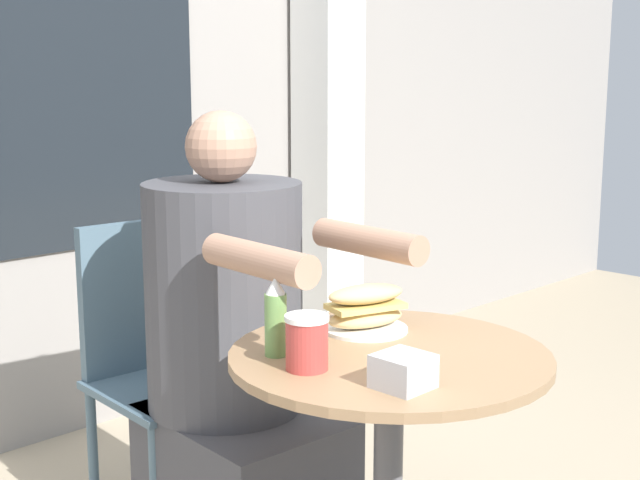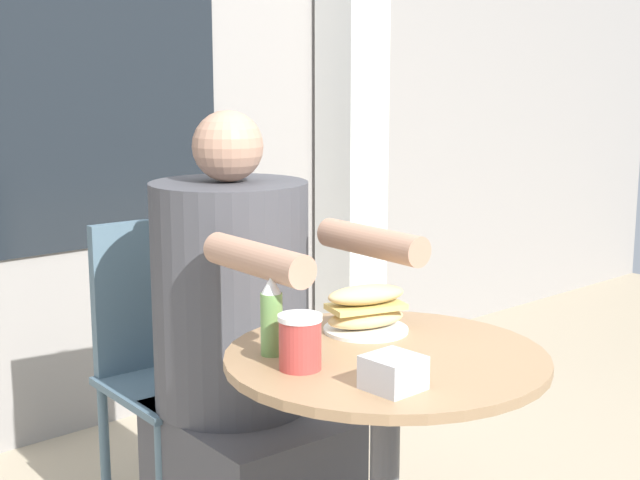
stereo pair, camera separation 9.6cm
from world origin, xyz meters
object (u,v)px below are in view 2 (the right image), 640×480
at_px(cafe_table, 385,448).
at_px(seated_diner, 241,385).
at_px(sandwich_on_plate, 366,310).
at_px(drink_cup, 300,342).
at_px(condiment_bottle, 272,317).
at_px(diner_chair, 167,348).

distance_m(cafe_table, seated_diner, 0.52).
xyz_separation_m(sandwich_on_plate, drink_cup, (-0.26, -0.09, 0.01)).
height_order(cafe_table, condiment_bottle, condiment_bottle).
xyz_separation_m(seated_diner, drink_cup, (-0.22, -0.48, 0.27)).
xyz_separation_m(cafe_table, sandwich_on_plate, (0.08, 0.14, 0.25)).
distance_m(cafe_table, sandwich_on_plate, 0.29).
bearing_deg(sandwich_on_plate, condiment_bottle, 178.24).
bearing_deg(seated_diner, cafe_table, 90.36).
relative_size(sandwich_on_plate, condiment_bottle, 1.20).
distance_m(diner_chair, sandwich_on_plate, 0.78).
height_order(seated_diner, drink_cup, seated_diner).
distance_m(seated_diner, drink_cup, 0.59).
relative_size(diner_chair, seated_diner, 0.74).
xyz_separation_m(seated_diner, sandwich_on_plate, (0.05, -0.39, 0.26)).
bearing_deg(condiment_bottle, drink_cup, -97.61).
relative_size(diner_chair, sandwich_on_plate, 4.54).
bearing_deg(diner_chair, cafe_table, 91.11).
xyz_separation_m(diner_chair, sandwich_on_plate, (0.04, -0.74, 0.25)).
bearing_deg(condiment_bottle, sandwich_on_plate, -1.76).
bearing_deg(seated_diner, condiment_bottle, 65.43).
height_order(diner_chair, condiment_bottle, condiment_bottle).
xyz_separation_m(cafe_table, drink_cup, (-0.19, 0.04, 0.25)).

